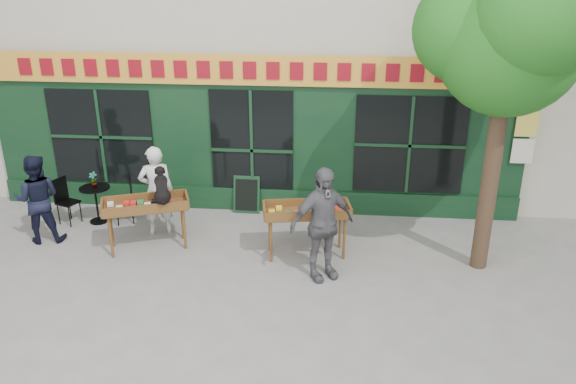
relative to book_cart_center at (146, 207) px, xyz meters
name	(u,v)px	position (x,y,z in m)	size (l,w,h in m)	color
ground	(234,262)	(1.67, -0.40, -0.82)	(80.00, 80.00, 0.00)	slate
street_tree	(514,23)	(6.01, -0.04, 3.29)	(3.05, 2.90, 5.60)	#382619
book_cart_center	(146,207)	(0.00, 0.00, 0.00)	(1.62, 1.11, 0.99)	brown
dog	(161,185)	(0.35, -0.05, 0.47)	(0.34, 0.60, 0.60)	black
woman	(156,191)	(0.00, 0.65, 0.07)	(0.65, 0.43, 1.78)	silver
book_cart_right	(307,213)	(2.93, 0.01, 0.00)	(1.59, 0.88, 0.99)	brown
man_right	(322,224)	(3.23, -0.74, 0.16)	(1.15, 0.48, 1.96)	#525257
bistro_table	(96,197)	(-1.41, 1.00, -0.28)	(0.60, 0.60, 0.76)	black
bistro_chair_left	(64,197)	(-2.04, 0.94, -0.26)	(0.47, 0.47, 0.95)	black
bistro_chair_right	(128,196)	(-0.77, 1.09, -0.26)	(0.48, 0.48, 0.95)	black
potted_plant	(93,180)	(-1.41, 1.00, 0.11)	(0.17, 0.12, 0.33)	gray
man_left	(38,199)	(-2.11, 0.10, 0.03)	(0.83, 0.65, 1.71)	black
chalkboard	(246,195)	(1.55, 1.79, -0.42)	(0.56, 0.21, 0.79)	black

